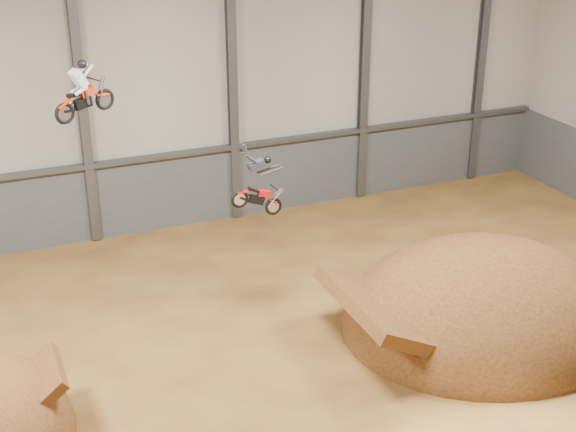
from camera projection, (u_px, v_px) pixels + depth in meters
name	position (u px, v px, depth m)	size (l,w,h in m)	color
floor	(294.00, 410.00, 24.82)	(40.00, 40.00, 0.00)	#533616
back_wall	(158.00, 79.00, 34.66)	(40.00, 0.10, 14.00)	#A49E91
lower_band_back	(166.00, 192.00, 36.69)	(39.80, 0.18, 3.50)	#4B4D52
steel_rail	(164.00, 156.00, 35.84)	(39.80, 0.35, 0.20)	#47494F
steel_column_2	(80.00, 88.00, 33.31)	(0.40, 0.36, 13.90)	#47494F
steel_column_3	(232.00, 73.00, 35.68)	(0.40, 0.36, 13.90)	#47494F
steel_column_4	(365.00, 60.00, 38.04)	(0.40, 0.36, 13.90)	#47494F
steel_column_5	(482.00, 48.00, 40.41)	(0.40, 0.36, 13.90)	#47494F
landing_ramp	(480.00, 324.00, 29.46)	(10.49, 9.28, 6.05)	#422510
fmx_rider_a	(84.00, 86.00, 24.36)	(2.11, 0.81, 1.91)	red
fmx_rider_b	(253.00, 181.00, 27.19)	(2.60, 0.74, 2.23)	red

